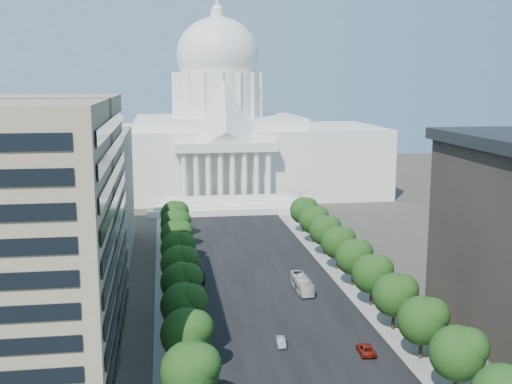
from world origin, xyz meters
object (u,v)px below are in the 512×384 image
car_silver (281,342)px  car_red (366,349)px  car_dark_b (200,279)px  city_bus (302,284)px

car_silver → car_red: bearing=-17.4°
car_silver → car_dark_b: bearing=111.2°
car_silver → city_bus: city_bus is taller
car_silver → city_bus: size_ratio=0.36×
car_silver → city_bus: 27.86m
car_dark_b → city_bus: (20.20, -8.62, 0.78)m
car_silver → car_dark_b: size_ratio=0.76×
car_dark_b → car_silver: bearing=-65.8°
city_bus → car_silver: bearing=-110.1°
car_silver → car_dark_b: (-10.98, 34.89, 0.10)m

